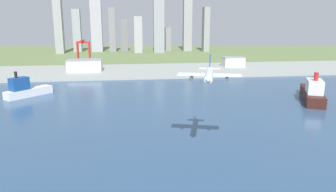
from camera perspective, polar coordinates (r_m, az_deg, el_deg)
The scene contains 10 objects.
ground_plane at distance 286.96m, azimuth -3.66°, elevation -1.20°, with size 2400.00×2400.00×0.00m, color #647946.
water_bay at distance 229.43m, azimuth -2.57°, elevation -4.85°, with size 840.00×360.00×0.15m, color #2D4C70.
industrial_pier at distance 472.99m, azimuth -5.34°, elevation 4.57°, with size 840.00×140.00×2.50m, color #969B95.
airplane_landing at distance 163.53m, azimuth 7.45°, elevation 3.89°, with size 33.75×39.24×12.36m.
cargo_ship at distance 320.48m, azimuth 24.69°, elevation 0.55°, with size 43.69×69.55×28.12m.
ferry_boat at distance 337.49m, azimuth -24.33°, elevation 1.08°, with size 39.55×42.19×25.86m.
port_crane_red at distance 520.81m, azimuth -15.08°, elevation 8.41°, with size 20.46×42.22×42.49m.
warehouse_main at distance 473.39m, azimuth -14.80°, elevation 5.40°, with size 49.03×29.55×16.96m.
warehouse_annex at distance 517.71m, azimuth 11.68°, elevation 6.10°, with size 33.44×22.86×15.56m.
distant_skyline at distance 799.38m, azimuth -7.28°, elevation 12.41°, with size 370.70×72.88×158.97m.
Camera 1 is at (-19.16, 22.50, 70.53)m, focal length 33.72 mm.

